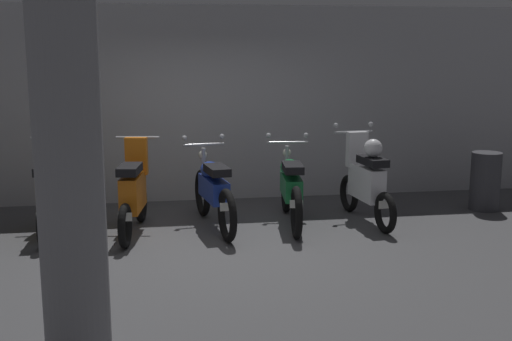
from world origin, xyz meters
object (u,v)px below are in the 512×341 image
motorbike_slot_1 (133,192)px  motorbike_slot_3 (291,187)px  motorbike_slot_4 (366,180)px  support_pillar (69,169)px  motorbike_slot_0 (50,189)px  motorbike_slot_2 (213,190)px  trash_bin (485,181)px

motorbike_slot_1 → motorbike_slot_3: 2.04m
motorbike_slot_4 → support_pillar: bearing=-133.5°
motorbike_slot_0 → motorbike_slot_2: 2.04m
motorbike_slot_1 → motorbike_slot_2: motorbike_slot_1 is taller
motorbike_slot_1 → motorbike_slot_3: bearing=3.6°
motorbike_slot_2 → trash_bin: 3.96m
motorbike_slot_4 → support_pillar: size_ratio=0.57×
motorbike_slot_2 → support_pillar: (-1.32, -3.57, 0.97)m
motorbike_slot_3 → motorbike_slot_0: bearing=179.4°
motorbike_slot_0 → motorbike_slot_4: size_ratio=1.00×
motorbike_slot_3 → trash_bin: size_ratio=2.33×
motorbike_slot_0 → motorbike_slot_1: (1.02, -0.16, -0.04)m
motorbike_slot_1 → trash_bin: 4.98m
motorbike_slot_2 → motorbike_slot_4: size_ratio=1.16×
motorbike_slot_3 → motorbike_slot_4: size_ratio=1.16×
trash_bin → motorbike_slot_1: bearing=-175.1°
support_pillar → trash_bin: support_pillar is taller
motorbike_slot_2 → trash_bin: motorbike_slot_2 is taller
motorbike_slot_0 → motorbike_slot_4: 4.07m
motorbike_slot_0 → trash_bin: motorbike_slot_0 is taller
motorbike_slot_2 → support_pillar: size_ratio=0.66×
motorbike_slot_2 → support_pillar: support_pillar is taller
motorbike_slot_2 → motorbike_slot_0: bearing=178.8°
motorbike_slot_4 → motorbike_slot_3: bearing=177.5°
motorbike_slot_2 → motorbike_slot_3: same height
motorbike_slot_4 → trash_bin: motorbike_slot_4 is taller
motorbike_slot_3 → trash_bin: (2.92, 0.30, -0.07)m
motorbike_slot_3 → motorbike_slot_2: bearing=-179.4°
motorbike_slot_2 → support_pillar: 3.93m
motorbike_slot_1 → motorbike_slot_4: (3.05, 0.08, 0.04)m
motorbike_slot_2 → trash_bin: (3.95, 0.31, -0.07)m
motorbike_slot_1 → support_pillar: size_ratio=0.57×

